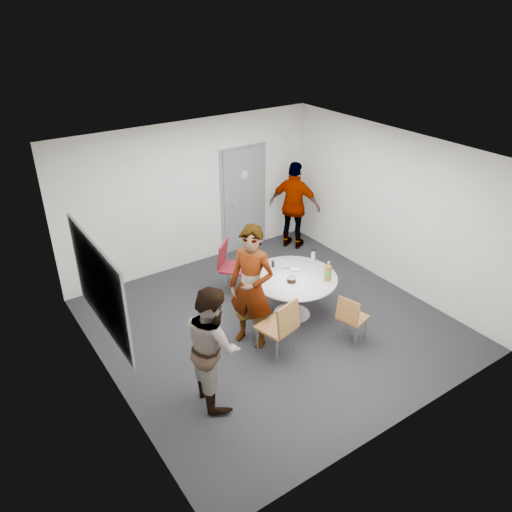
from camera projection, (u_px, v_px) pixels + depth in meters
floor at (271, 324)px, 7.81m from camera, size 5.00×5.00×0.00m
ceiling at (274, 156)px, 6.54m from camera, size 5.00×5.00×0.00m
wall_back at (192, 195)px, 9.00m from camera, size 5.00×0.00×5.00m
wall_left at (103, 301)px, 5.94m from camera, size 0.00×5.00×5.00m
wall_right at (393, 210)px, 8.42m from camera, size 0.00×5.00×5.00m
wall_front at (409, 335)px, 5.35m from camera, size 5.00×0.00×5.00m
door at (243, 200)px, 9.69m from camera, size 1.02×0.17×2.12m
whiteboard at (99, 286)px, 6.05m from camera, size 0.04×1.90×1.25m
table at (295, 282)px, 7.75m from camera, size 1.37×1.37×1.03m
chair_near_left at (281, 324)px, 6.84m from camera, size 0.54×0.57×0.94m
chair_near_right at (351, 316)px, 7.20m from camera, size 0.49×0.46×0.78m
chair_far at (229, 262)px, 8.40m from camera, size 0.65×0.65×0.93m
person_main at (251, 288)px, 7.00m from camera, size 0.72×0.81×1.87m
person_left at (213, 345)px, 6.05m from camera, size 0.73×0.88×1.63m
person_right at (295, 206)px, 9.79m from camera, size 0.92×1.11×1.77m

